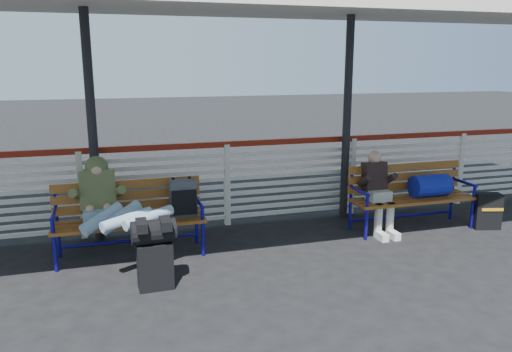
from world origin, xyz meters
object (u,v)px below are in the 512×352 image
object	(u,v)px
traveler_man	(117,211)
companion_person	(378,191)
luggage_stack	(154,251)
bench_left	(146,208)
suitcase_side	(487,211)
bench_right	(419,188)

from	to	relation	value
traveler_man	companion_person	bearing A→B (deg)	3.94
luggage_stack	traveler_man	world-z (taller)	traveler_man
luggage_stack	bench_left	xyz separation A→B (m)	(-0.00, 1.03, 0.18)
suitcase_side	bench_left	bearing A→B (deg)	-169.89
bench_left	bench_right	xyz separation A→B (m)	(3.81, -0.09, -0.01)
luggage_stack	traveler_man	size ratio (longest dim) A/B	0.46
companion_person	suitcase_side	distance (m)	1.66
bench_right	traveler_man	size ratio (longest dim) A/B	1.10
traveler_man	suitcase_side	distance (m)	5.11
luggage_stack	suitcase_side	size ratio (longest dim) A/B	1.47
bench_right	suitcase_side	bearing A→B (deg)	-18.34
bench_right	suitcase_side	world-z (taller)	bench_right
bench_left	bench_right	size ratio (longest dim) A/B	1.00
luggage_stack	suitcase_side	world-z (taller)	luggage_stack
companion_person	suitcase_side	size ratio (longest dim) A/B	2.23
luggage_stack	bench_left	size ratio (longest dim) A/B	0.42
companion_person	bench_right	bearing A→B (deg)	1.13
companion_person	suitcase_side	xyz separation A→B (m)	(1.60, -0.30, -0.34)
bench_left	bench_right	world-z (taller)	bench_left
luggage_stack	companion_person	xyz separation A→B (m)	(3.15, 0.93, 0.19)
luggage_stack	suitcase_side	bearing A→B (deg)	5.34
luggage_stack	suitcase_side	distance (m)	4.79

